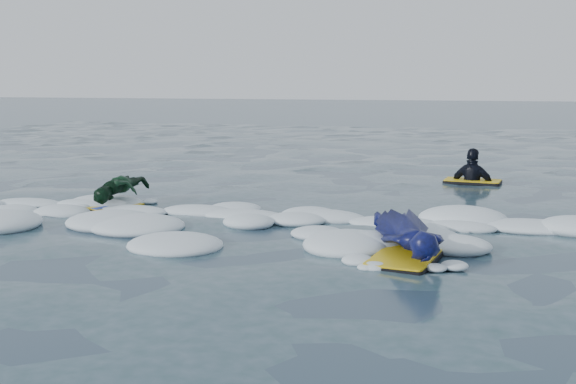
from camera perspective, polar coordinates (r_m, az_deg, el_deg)
name	(u,v)px	position (r m, az deg, el deg)	size (l,w,h in m)	color
ground	(183,239)	(8.75, -8.30, -3.67)	(120.00, 120.00, 0.00)	#182E3A
foam_band	(215,222)	(9.69, -5.81, -2.41)	(12.00, 3.10, 0.30)	white
prone_woman_unit	(408,237)	(7.80, 9.47, -3.51)	(1.16, 1.82, 0.45)	black
prone_child_unit	(121,192)	(10.98, -13.08, 0.01)	(0.70, 1.25, 0.47)	black
waiting_rider_unit	(472,189)	(13.63, 14.35, 0.26)	(1.06, 0.67, 1.50)	black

